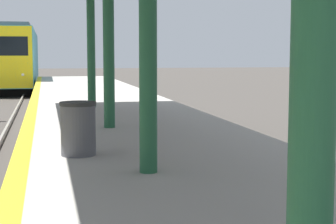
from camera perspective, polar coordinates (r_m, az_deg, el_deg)
The scene contains 2 objects.
train at distance 45.82m, azimuth -14.96°, elevation 5.35°, with size 2.72×23.15×4.54m.
trash_bin at distance 9.27m, azimuth -9.10°, elevation -1.66°, with size 0.60×0.60×0.88m.
Camera 1 is at (2.07, -1.33, 2.65)m, focal length 60.00 mm.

